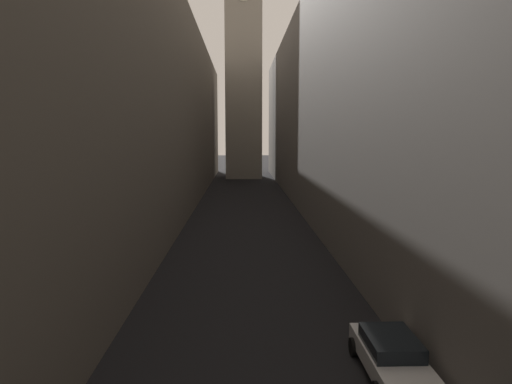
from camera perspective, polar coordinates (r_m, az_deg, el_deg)
ground_plane at (r=40.99m, az=-1.21°, el=-3.74°), size 264.00×264.00×0.00m
building_block_left at (r=43.93m, az=-17.97°, el=10.13°), size 13.84×108.00×20.56m
building_block_right at (r=44.46m, az=16.27°, el=10.76°), size 15.36×108.00×21.50m
clock_tower at (r=84.96m, az=-1.66°, el=21.92°), size 7.18×7.18×56.14m
parked_car_right_far at (r=16.06m, az=17.01°, el=-19.46°), size 1.94×4.18×1.40m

